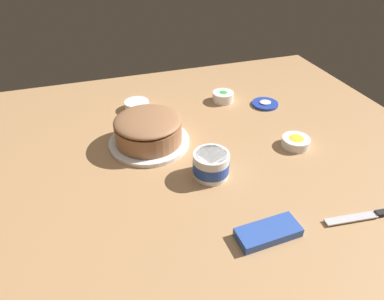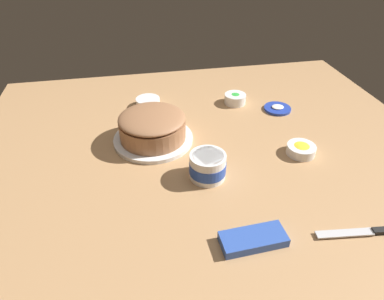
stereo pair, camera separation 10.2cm
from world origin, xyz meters
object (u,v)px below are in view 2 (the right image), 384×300
(frosting_tub, at_px, (208,166))
(frosting_tub_lid, at_px, (277,108))
(sprinkle_bowl_green, at_px, (235,98))
(candy_box_lower, at_px, (253,239))
(spreading_knife, at_px, (372,231))
(sprinkle_bowl_orange, at_px, (148,102))
(sprinkle_bowl_yellow, at_px, (301,149))
(frosted_cake, at_px, (153,128))

(frosting_tub, bearing_deg, frosting_tub_lid, 43.33)
(sprinkle_bowl_green, distance_m, candy_box_lower, 0.70)
(spreading_knife, xyz_separation_m, sprinkle_bowl_orange, (-0.48, 0.74, 0.01))
(sprinkle_bowl_yellow, height_order, sprinkle_bowl_green, sprinkle_bowl_green)
(frosted_cake, relative_size, sprinkle_bowl_yellow, 2.93)
(frosting_tub_lid, xyz_separation_m, sprinkle_bowl_green, (-0.15, 0.09, 0.02))
(frosting_tub, xyz_separation_m, candy_box_lower, (0.05, -0.25, -0.03))
(frosted_cake, bearing_deg, spreading_knife, -45.91)
(frosting_tub_lid, relative_size, spreading_knife, 0.44)
(sprinkle_bowl_green, bearing_deg, frosting_tub_lid, -29.97)
(sprinkle_bowl_yellow, distance_m, sprinkle_bowl_green, 0.39)
(frosted_cake, distance_m, sprinkle_bowl_green, 0.41)
(frosted_cake, relative_size, frosting_tub, 2.50)
(sprinkle_bowl_green, distance_m, sprinkle_bowl_orange, 0.35)
(sprinkle_bowl_green, height_order, candy_box_lower, sprinkle_bowl_green)
(frosted_cake, height_order, sprinkle_bowl_orange, frosted_cake)
(frosting_tub_lid, xyz_separation_m, spreading_knife, (-0.02, -0.62, -0.00))
(frosted_cake, xyz_separation_m, frosting_tub, (0.14, -0.22, -0.01))
(frosted_cake, xyz_separation_m, frosting_tub_lid, (0.50, 0.12, -0.04))
(sprinkle_bowl_yellow, xyz_separation_m, sprinkle_bowl_green, (-0.11, 0.37, 0.00))
(frosting_tub, bearing_deg, candy_box_lower, -78.55)
(frosted_cake, xyz_separation_m, sprinkle_bowl_green, (0.35, 0.21, -0.03))
(frosted_cake, xyz_separation_m, sprinkle_bowl_orange, (0.00, 0.25, -0.03))
(sprinkle_bowl_yellow, height_order, sprinkle_bowl_orange, same)
(frosted_cake, bearing_deg, sprinkle_bowl_orange, 89.31)
(sprinkle_bowl_yellow, bearing_deg, spreading_knife, -85.66)
(sprinkle_bowl_yellow, bearing_deg, frosted_cake, 160.42)
(frosted_cake, distance_m, sprinkle_bowl_yellow, 0.49)
(sprinkle_bowl_yellow, xyz_separation_m, candy_box_lower, (-0.27, -0.31, -0.01))
(frosting_tub, height_order, sprinkle_bowl_yellow, frosting_tub)
(frosting_tub, relative_size, frosting_tub_lid, 1.03)
(sprinkle_bowl_yellow, bearing_deg, candy_box_lower, -131.04)
(frosting_tub, height_order, frosting_tub_lid, frosting_tub)
(frosting_tub, bearing_deg, spreading_knife, -39.18)
(sprinkle_bowl_orange, xyz_separation_m, candy_box_lower, (0.19, -0.72, -0.01))
(frosted_cake, relative_size, sprinkle_bowl_green, 3.12)
(sprinkle_bowl_green, bearing_deg, sprinkle_bowl_orange, 173.58)
(sprinkle_bowl_yellow, bearing_deg, frosting_tub, -170.34)
(frosting_tub_lid, bearing_deg, sprinkle_bowl_yellow, -98.10)
(sprinkle_bowl_orange, bearing_deg, frosting_tub, -73.82)
(frosting_tub_lid, height_order, sprinkle_bowl_green, sprinkle_bowl_green)
(frosting_tub, distance_m, candy_box_lower, 0.26)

